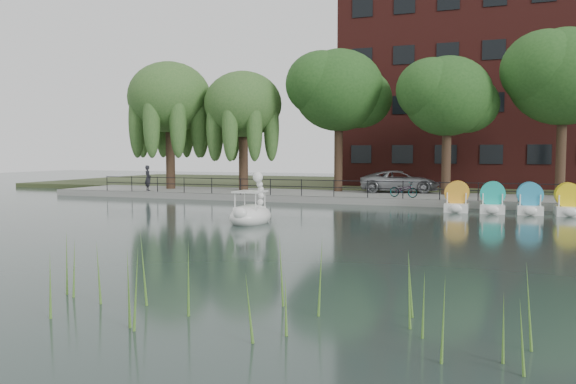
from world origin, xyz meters
The scene contains 17 objects.
ground_plane centered at (0.00, 0.00, 0.00)m, with size 120.00×120.00×0.00m, color #32423F.
promenade centered at (0.00, 16.00, 0.20)m, with size 40.00×6.00×0.40m, color gray.
kerb centered at (0.00, 13.05, 0.20)m, with size 40.00×0.25×0.40m, color gray.
land_strip centered at (0.00, 30.00, 0.18)m, with size 60.00×22.00×0.36m, color #47512D.
railing centered at (0.00, 13.25, 1.15)m, with size 32.00×0.05×1.00m.
apartment_building centered at (7.00, 29.97, 9.36)m, with size 20.00×10.07×18.00m.
willow_left centered at (-13.00, 16.50, 6.87)m, with size 5.88×5.88×9.01m.
willow_mid centered at (-7.50, 17.00, 6.25)m, with size 5.32×5.32×8.15m.
broadleaf_center centered at (-1.00, 18.00, 7.06)m, with size 6.00×6.00×9.25m.
broadleaf_right centered at (6.00, 17.50, 6.39)m, with size 5.40×5.40×8.32m.
broadleaf_far centered at (12.50, 18.50, 7.40)m, with size 6.30×6.30×9.71m.
minivan centered at (3.01, 18.37, 1.21)m, with size 5.82×2.68×1.62m, color gray.
bicycle centered at (3.89, 14.26, 0.90)m, with size 1.72×0.60×1.00m, color gray.
pedestrian centered at (-13.27, 14.06, 1.39)m, with size 0.71×0.48×1.98m, color black.
swan_boat centered at (-0.91, 3.28, 0.47)m, with size 1.63×2.65×2.14m.
pedal_boat_row centered at (12.13, 11.20, 0.61)m, with size 11.35×1.70×1.40m.
reed_bank centered at (2.00, -9.50, 0.60)m, with size 24.00×2.40×1.20m.
Camera 1 is at (8.64, -18.41, 2.97)m, focal length 35.00 mm.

